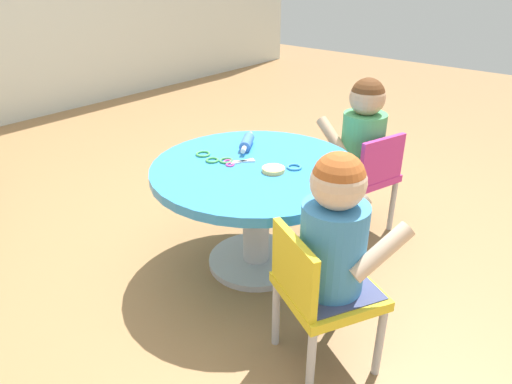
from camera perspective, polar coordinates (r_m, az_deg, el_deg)
The scene contains 13 objects.
ground_plane at distance 2.23m, azimuth 0.00°, elevation -8.61°, with size 10.00×10.00×0.00m, color #9E7247.
craft_table at distance 2.03m, azimuth 0.00°, elevation 0.18°, with size 0.90×0.90×0.50m.
child_chair_left at distance 1.58m, azimuth 7.79°, elevation -11.89°, with size 0.40×0.40×0.54m.
seated_child_left at distance 1.47m, azimuth 9.67°, elevation -4.57°, with size 0.43×0.40×0.51m.
child_chair_right at distance 2.41m, azimuth 13.03°, elevation 1.94°, with size 0.37×0.37×0.54m.
seated_child_right at distance 2.35m, azimuth 12.90°, elevation 7.29°, with size 0.35×0.41×0.51m.
rolling_pin at distance 2.17m, azimuth -1.12°, elevation 6.09°, with size 0.21×0.14×0.05m.
craft_scissors at distance 2.01m, azimuth -2.58°, elevation 3.63°, with size 0.14×0.12×0.01m.
playdough_blob_0 at distance 1.92m, azimuth 2.07°, elevation 2.70°, with size 0.09×0.09×0.02m, color #F2CC72.
cookie_cutter_0 at distance 2.03m, azimuth -3.64°, elevation 3.84°, with size 0.06×0.06×0.01m, color #4CB259.
cookie_cutter_1 at distance 2.04m, azimuth -5.35°, elevation 3.89°, with size 0.06×0.06×0.01m, color #4CB259.
cookie_cutter_2 at distance 1.96m, azimuth 4.67°, elevation 3.05°, with size 0.06×0.06×0.01m, color #3F99D8.
cookie_cutter_3 at distance 2.11m, azimuth -6.46°, elevation 4.63°, with size 0.07×0.07×0.01m, color #4CB259.
Camera 1 is at (-1.39, -1.17, 1.29)m, focal length 32.86 mm.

